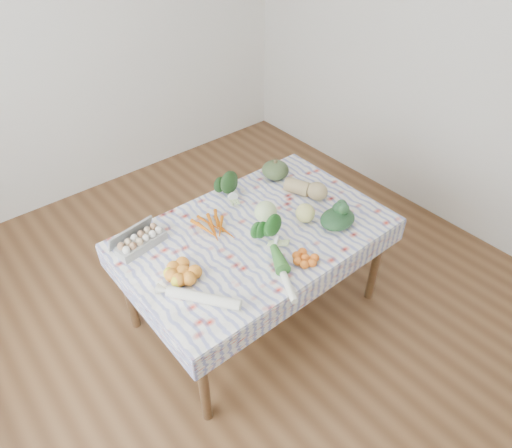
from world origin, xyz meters
The scene contains 17 objects.
ground centered at (0.00, 0.00, 0.00)m, with size 4.50×4.50×0.00m, color brown.
wall_back centered at (0.00, 2.25, 1.40)m, with size 4.00×0.04×2.80m, color white.
dining_table centered at (0.00, 0.00, 0.68)m, with size 1.60×1.00×0.75m.
tablecloth centered at (0.00, 0.00, 0.76)m, with size 1.66×1.06×0.01m, color white.
egg_carton centered at (-0.62, 0.33, 0.80)m, with size 0.31×0.12×0.08m, color #969692.
carrot_bunch centered at (-0.21, 0.17, 0.78)m, with size 0.22×0.20×0.04m, color #D3600A.
kale_bunch centered at (0.09, 0.39, 0.84)m, with size 0.18×0.15×0.15m, color #1B3C17.
kabocha_squash centered at (0.49, 0.38, 0.83)m, with size 0.20×0.20×0.13m, color #445830.
cabbage centered at (0.11, 0.04, 0.83)m, with size 0.14×0.14×0.14m, color #C8E194.
butternut_squash centered at (0.51, 0.07, 0.83)m, with size 0.13×0.29×0.13m, color tan.
orange_cluster centered at (-0.56, -0.04, 0.80)m, with size 0.26×0.26×0.09m, color orange.
broccoli centered at (-0.02, -0.14, 0.82)m, with size 0.16×0.16×0.12m, color #195117.
mandarin_cluster centered at (0.05, -0.39, 0.79)m, with size 0.18×0.18×0.06m, color orange.
grapefruit centered at (0.31, -0.12, 0.82)m, with size 0.12×0.12×0.12m, color #E8E47A.
spinach_bag centered at (0.43, -0.29, 0.82)m, with size 0.24×0.19×0.11m, color #18371C.
daikon centered at (-0.58, -0.27, 0.79)m, with size 0.06×0.06×0.43m, color white.
leek centered at (-0.14, -0.41, 0.78)m, with size 0.04×0.04×0.40m, color white.
Camera 1 is at (-1.39, -1.67, 2.63)m, focal length 32.00 mm.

